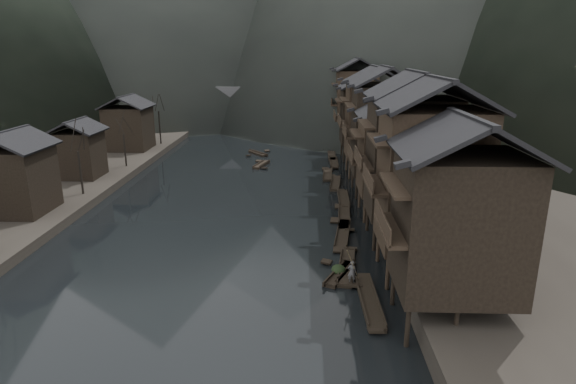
{
  "coord_description": "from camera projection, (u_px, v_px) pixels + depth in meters",
  "views": [
    {
      "loc": [
        8.11,
        -35.06,
        16.71
      ],
      "look_at": [
        6.47,
        12.67,
        2.5
      ],
      "focal_mm": 30.0,
      "sensor_mm": 36.0,
      "label": 1
    }
  ],
  "objects": [
    {
      "name": "stilt_houses",
      "position": [
        386.0,
        120.0,
        54.1
      ],
      "size": [
        9.0,
        67.6,
        15.5
      ],
      "color": "black",
      "rests_on": "ground"
    },
    {
      "name": "water",
      "position": [
        202.0,
        266.0,
        38.61
      ],
      "size": [
        300.0,
        300.0,
        0.0
      ],
      "primitive_type": "plane",
      "color": "black",
      "rests_on": "ground"
    },
    {
      "name": "moored_sampans",
      "position": [
        334.0,
        179.0,
        63.83
      ],
      "size": [
        2.91,
        74.56,
        0.47
      ],
      "color": "black",
      "rests_on": "water"
    },
    {
      "name": "midriver_boats",
      "position": [
        260.0,
        158.0,
        75.63
      ],
      "size": [
        4.33,
        13.16,
        0.44
      ],
      "color": "black",
      "rests_on": "water"
    },
    {
      "name": "cargo_heap",
      "position": [
        339.0,
        265.0,
        36.96
      ],
      "size": [
        1.09,
        1.43,
        0.65
      ],
      "primitive_type": "ellipsoid",
      "color": "black",
      "rests_on": "hero_sampan"
    },
    {
      "name": "left_houses",
      "position": [
        63.0,
        146.0,
        56.94
      ],
      "size": [
        8.1,
        53.2,
        8.73
      ],
      "color": "black",
      "rests_on": "left_bank"
    },
    {
      "name": "left_bank",
      "position": [
        38.0,
        153.0,
        77.91
      ],
      "size": [
        40.0,
        200.0,
        1.2
      ],
      "primitive_type": "cube",
      "color": "#2D2823",
      "rests_on": "ground"
    },
    {
      "name": "bamboo_pole",
      "position": [
        356.0,
        233.0,
        34.27
      ],
      "size": [
        1.49,
        2.03,
        3.87
      ],
      "primitive_type": "cylinder",
      "rotation": [
        0.56,
        0.0,
        -0.63
      ],
      "color": "#8C7A51",
      "rests_on": "boatman"
    },
    {
      "name": "boatman",
      "position": [
        352.0,
        269.0,
        35.08
      ],
      "size": [
        0.66,
        0.45,
        1.75
      ],
      "primitive_type": "imported",
      "rotation": [
        0.0,
        0.0,
        3.1
      ],
      "color": "#58585A",
      "rests_on": "hero_sampan"
    },
    {
      "name": "stone_bridge",
      "position": [
        268.0,
        104.0,
        106.12
      ],
      "size": [
        40.0,
        6.0,
        9.0
      ],
      "color": "#4C4C4F",
      "rests_on": "ground"
    },
    {
      "name": "right_bank",
      "position": [
        475.0,
        154.0,
        75.52
      ],
      "size": [
        40.0,
        200.0,
        1.8
      ],
      "primitive_type": "cube",
      "color": "#2D2823",
      "rests_on": "ground"
    },
    {
      "name": "hero_sampan",
      "position": [
        340.0,
        273.0,
        36.92
      ],
      "size": [
        2.88,
        4.83,
        0.43
      ],
      "color": "black",
      "rests_on": "water"
    },
    {
      "name": "bare_trees",
      "position": [
        86.0,
        140.0,
        55.24
      ],
      "size": [
        4.0,
        59.88,
        8.0
      ],
      "color": "black",
      "rests_on": "left_bank"
    }
  ]
}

